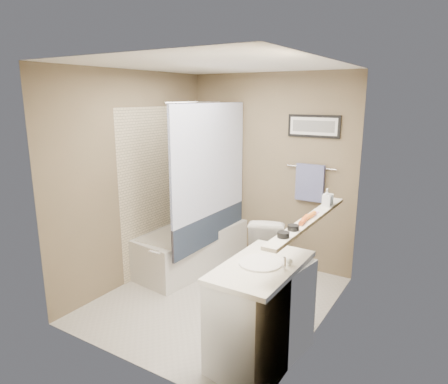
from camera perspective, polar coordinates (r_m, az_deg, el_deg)
The scene contains 34 objects.
ground at distance 4.43m, azimuth -1.06°, elevation -15.03°, with size 2.50×2.50×0.00m, color #BCB7AE.
ceiling at distance 3.90m, azimuth -1.21°, elevation 17.41°, with size 2.20×2.50×0.04m, color white.
wall_back at distance 5.05m, azimuth 6.46°, elevation 2.98°, with size 2.20×0.04×2.40m, color brown.
wall_front at distance 3.07m, azimuth -13.70°, elevation -4.20°, with size 2.20×0.04×2.40m, color brown.
wall_left at distance 4.66m, azimuth -12.38°, elevation 1.86°, with size 0.04×2.50×2.40m, color brown.
wall_right at distance 3.55m, azimuth 13.71°, elevation -1.84°, with size 0.04×2.50×2.40m, color brown.
tile_surround at distance 5.07m, azimuth -8.45°, elevation 0.65°, with size 0.02×1.55×2.00m, color beige.
curtain_rod at distance 4.53m, azimuth -2.03°, elevation 12.68°, with size 0.02×0.02×1.55m, color silver.
curtain_upper at distance 4.58m, azimuth -1.96°, elevation 4.53°, with size 0.03×1.45×1.28m, color white.
curtain_lower at distance 4.78m, azimuth -1.88°, elevation -5.23°, with size 0.03×1.45×0.36m, color #232F42.
mirror at distance 3.32m, azimuth 13.46°, elevation 4.56°, with size 0.02×1.60×1.00m, color silver.
shelf at distance 3.45m, azimuth 12.12°, elevation -3.91°, with size 0.12×1.60×0.03m, color silver.
towel_bar at distance 4.81m, azimuth 12.35°, elevation 3.45°, with size 0.02×0.02×0.60m, color silver.
towel at distance 4.83m, azimuth 12.16°, elevation 1.31°, with size 0.34×0.05×0.44m, color #848DC1.
art_frame at distance 4.77m, azimuth 12.71°, elevation 9.16°, with size 0.62×0.03×0.26m, color black.
art_mat at distance 4.76m, azimuth 12.65°, elevation 9.15°, with size 0.56×0.00×0.20m, color white.
art_image at distance 4.76m, azimuth 12.64°, elevation 9.15°, with size 0.50×0.00×0.13m, color #595959.
door at distance 2.79m, azimuth -5.51°, elevation -10.11°, with size 0.80×0.02×2.00m, color silver.
door_handle at distance 3.02m, azimuth -9.96°, elevation -8.35°, with size 0.02×0.02×0.10m, color silver.
bathtub at distance 5.11m, azimuth -4.89°, elevation -7.93°, with size 0.70×1.50×0.50m, color silver.
tub_rim at distance 5.03m, azimuth -4.95°, elevation -5.27°, with size 0.56×1.36×0.02m, color beige.
toilet at distance 4.91m, azimuth 6.28°, elevation -7.42°, with size 0.41×0.72×0.73m, color white.
vanity at distance 3.37m, azimuth 5.37°, elevation -17.12°, with size 0.50×0.90×0.80m, color white.
countertop at distance 3.18m, azimuth 5.38°, elevation -10.56°, with size 0.54×0.96×0.04m, color silver.
sink_basin at distance 3.17m, azimuth 5.23°, elevation -10.06°, with size 0.34×0.34×0.01m, color white.
faucet_spout at distance 3.08m, azimuth 8.62°, elevation -10.05°, with size 0.02×0.02×0.10m, color silver.
faucet_knob at distance 3.18m, azimuth 9.33°, elevation -9.75°, with size 0.05×0.05×0.05m, color silver.
candle_bowl_near at distance 2.95m, azimuth 8.47°, elevation -6.06°, with size 0.09×0.09×0.04m, color black.
candle_bowl_far at distance 3.11m, azimuth 9.87°, elevation -5.04°, with size 0.09×0.09×0.04m, color black.
hair_brush_front at distance 3.31m, azimuth 11.35°, elevation -3.91°, with size 0.04×0.04×0.22m, color #C6501C.
hair_brush_back at distance 3.43m, azimuth 12.09°, elevation -3.37°, with size 0.04×0.04×0.22m, color orange.
pink_comb at distance 3.56m, azimuth 12.86°, elevation -3.07°, with size 0.03×0.16×0.01m, color pink.
glass_jar at distance 3.91m, azimuth 14.78°, elevation -0.99°, with size 0.08×0.08×0.10m, color silver.
soap_bottle at distance 3.83m, azimuth 14.47°, elevation -0.76°, with size 0.08×0.08×0.17m, color #999999.
Camera 1 is at (2.11, -3.27, 2.11)m, focal length 32.00 mm.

